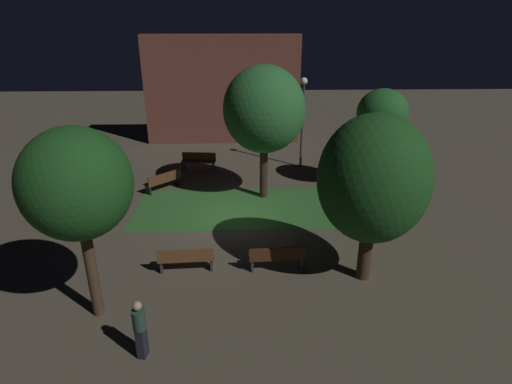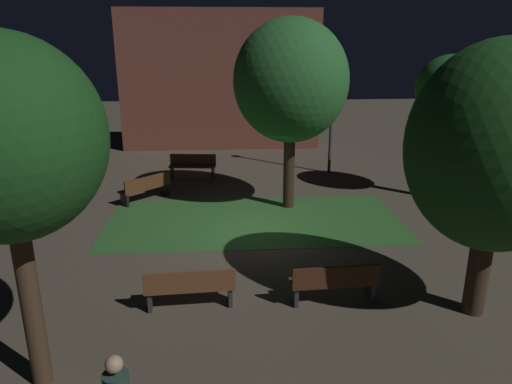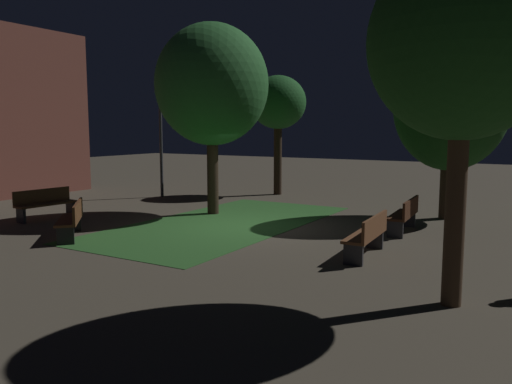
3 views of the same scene
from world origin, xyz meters
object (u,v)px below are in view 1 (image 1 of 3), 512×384
(lamp_post_path_center, at_px, (303,108))
(bench_by_lamp, at_px, (163,181))
(tree_left_canopy, at_px, (382,114))
(tree_lawn_side, at_px, (76,185))
(bench_front_right, at_px, (199,160))
(pedestrian, at_px, (140,328))
(bench_near_trees, at_px, (277,257))
(tree_back_left, at_px, (264,110))
(tree_back_right, at_px, (374,180))
(bench_back_row, at_px, (186,258))

(lamp_post_path_center, bearing_deg, bench_by_lamp, -155.62)
(tree_left_canopy, height_order, tree_lawn_side, tree_lawn_side)
(bench_by_lamp, height_order, bench_front_right, same)
(pedestrian, bearing_deg, bench_front_right, 89.48)
(bench_near_trees, bearing_deg, tree_back_left, 91.48)
(tree_back_left, relative_size, pedestrian, 3.62)
(bench_by_lamp, distance_m, tree_back_left, 5.88)
(tree_back_right, distance_m, pedestrian, 7.43)
(bench_front_right, relative_size, tree_left_canopy, 0.39)
(pedestrian, bearing_deg, tree_lawn_side, 134.05)
(bench_back_row, relative_size, bench_by_lamp, 1.12)
(bench_by_lamp, bearing_deg, bench_near_trees, -54.86)
(tree_back_left, distance_m, tree_back_right, 7.08)
(bench_near_trees, relative_size, tree_lawn_side, 0.34)
(tree_back_left, distance_m, lamp_post_path_center, 4.62)
(bench_by_lamp, distance_m, pedestrian, 10.59)
(tree_left_canopy, height_order, tree_back_right, tree_back_right)
(tree_lawn_side, bearing_deg, tree_back_left, 58.06)
(bench_near_trees, xyz_separation_m, bench_front_right, (-3.43, 9.68, 0.00))
(bench_back_row, bearing_deg, bench_near_trees, 0.00)
(pedestrian, bearing_deg, bench_by_lamp, 96.83)
(tree_back_left, relative_size, tree_lawn_side, 1.09)
(bench_near_trees, xyz_separation_m, tree_left_canopy, (5.05, 6.44, 3.14))
(bench_near_trees, bearing_deg, bench_front_right, 109.49)
(tree_lawn_side, xyz_separation_m, pedestrian, (1.58, -1.63, -3.04))
(bench_back_row, height_order, tree_back_right, tree_back_right)
(bench_front_right, relative_size, tree_back_left, 0.31)
(bench_near_trees, bearing_deg, pedestrian, -133.99)
(tree_left_canopy, bearing_deg, bench_by_lamp, 177.76)
(bench_near_trees, height_order, pedestrian, pedestrian)
(tree_lawn_side, distance_m, pedestrian, 3.79)
(bench_front_right, height_order, tree_lawn_side, tree_lawn_side)
(tree_left_canopy, bearing_deg, lamp_post_path_center, 130.77)
(bench_back_row, bearing_deg, tree_back_left, 65.00)
(bench_near_trees, bearing_deg, tree_lawn_side, -158.27)
(lamp_post_path_center, relative_size, pedestrian, 2.93)
(tree_back_right, bearing_deg, bench_front_right, 121.01)
(bench_front_right, xyz_separation_m, tree_back_right, (6.13, -10.19, 2.84))
(bench_front_right, bearing_deg, bench_back_row, -87.01)
(bench_front_right, bearing_deg, tree_left_canopy, -20.90)
(lamp_post_path_center, bearing_deg, pedestrian, -112.33)
(tree_back_right, distance_m, lamp_post_path_center, 10.47)
(tree_back_left, xyz_separation_m, lamp_post_path_center, (2.19, 4.00, -0.77))
(tree_lawn_side, height_order, lamp_post_path_center, tree_lawn_side)
(tree_back_right, bearing_deg, pedestrian, -153.13)
(bench_back_row, relative_size, tree_back_left, 0.31)
(bench_by_lamp, xyz_separation_m, lamp_post_path_center, (6.85, 3.10, 2.71))
(tree_left_canopy, bearing_deg, pedestrian, -130.35)
(bench_near_trees, relative_size, tree_back_left, 0.31)
(tree_back_left, xyz_separation_m, tree_lawn_side, (-4.97, -7.98, -0.08))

